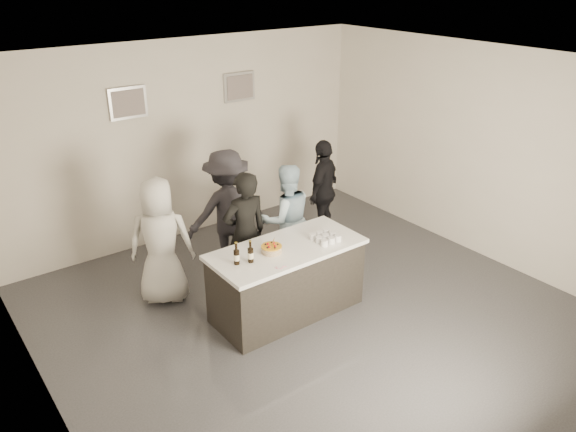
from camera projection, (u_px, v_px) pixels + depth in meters
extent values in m
plane|color=#3D3D42|center=(312.00, 314.00, 6.92)|extent=(6.00, 6.00, 0.00)
plane|color=white|center=(317.00, 66.00, 5.68)|extent=(6.00, 6.00, 0.00)
cube|color=silver|center=(189.00, 140.00, 8.49)|extent=(6.00, 0.04, 3.00)
cube|color=silver|center=(573.00, 331.00, 4.11)|extent=(6.00, 0.04, 3.00)
cube|color=silver|center=(35.00, 287.00, 4.67)|extent=(0.04, 6.00, 3.00)
cube|color=silver|center=(479.00, 153.00, 7.93)|extent=(0.04, 6.00, 3.00)
cube|color=#B2B2B7|center=(128.00, 103.00, 7.69)|extent=(0.54, 0.04, 0.44)
cube|color=#B2B2B7|center=(239.00, 87.00, 8.67)|extent=(0.54, 0.04, 0.44)
cube|color=white|center=(287.00, 280.00, 6.79)|extent=(1.86, 0.86, 0.90)
cylinder|color=orange|center=(272.00, 249.00, 6.48)|extent=(0.24, 0.24, 0.07)
cylinder|color=black|center=(236.00, 254.00, 6.19)|extent=(0.07, 0.07, 0.26)
cylinder|color=black|center=(250.00, 252.00, 6.23)|extent=(0.07, 0.07, 0.26)
cube|color=orange|center=(325.00, 237.00, 6.75)|extent=(0.30, 0.30, 0.08)
cube|color=pink|center=(283.00, 266.00, 6.19)|extent=(0.24, 0.08, 0.01)
imported|color=black|center=(245.00, 234.00, 7.09)|extent=(0.63, 0.44, 1.66)
imported|color=silver|center=(286.00, 219.00, 7.62)|extent=(0.88, 0.76, 1.56)
imported|color=silver|center=(161.00, 242.00, 6.91)|extent=(0.96, 0.87, 1.64)
imported|color=black|center=(323.00, 190.00, 8.54)|extent=(1.00, 0.79, 1.59)
imported|color=#25242A|center=(227.00, 211.00, 7.66)|extent=(1.21, 0.83, 1.73)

